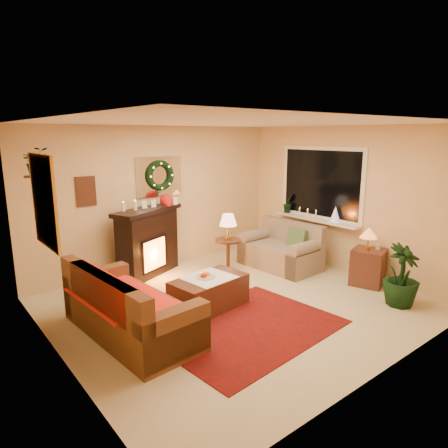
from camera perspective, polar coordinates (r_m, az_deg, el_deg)
floor at (r=6.00m, az=2.12°, el=-11.35°), size 5.00×5.00×0.00m
ceiling at (r=5.49m, az=2.35°, el=14.29°), size 5.00×5.00×0.00m
wall_back at (r=7.42m, az=-9.20°, el=3.65°), size 5.00×5.00×0.00m
wall_front at (r=4.22m, az=22.66°, el=-4.07°), size 5.00×5.00×0.00m
wall_left at (r=4.44m, az=-23.07°, el=-3.30°), size 4.50×4.50×0.00m
wall_right at (r=7.45m, az=16.98°, el=3.29°), size 4.50×4.50×0.00m
area_rug at (r=5.34m, az=3.18°, el=-14.50°), size 2.44×1.92×0.01m
sofa at (r=5.16m, az=-13.21°, el=-10.68°), size 1.03×2.07×0.87m
red_throw at (r=5.27m, az=-14.62°, el=-9.95°), size 0.87×1.41×0.02m
fireplace at (r=7.16m, az=-10.77°, el=-2.90°), size 1.29×0.84×1.13m
poinsettia at (r=7.15m, az=-8.22°, el=3.33°), size 0.23×0.23×0.23m
mantel_candle_a at (r=6.82m, az=-14.19°, el=2.28°), size 0.06×0.06×0.17m
mantel_candle_b at (r=6.87m, az=-12.58°, el=2.44°), size 0.06×0.06×0.19m
mantel_mirror at (r=7.36m, az=-9.23°, el=6.71°), size 0.92×0.02×0.72m
wreath at (r=7.32m, az=-9.08°, el=6.84°), size 0.55×0.11×0.55m
wall_art at (r=6.82m, az=-19.12°, el=4.44°), size 0.32×0.03×0.48m
gold_mirror at (r=4.64m, az=-24.33°, el=2.94°), size 0.03×0.84×1.00m
hanging_plant at (r=5.37m, az=-25.14°, el=6.42°), size 0.33×0.28×0.36m
loveseat at (r=7.52m, az=7.99°, el=-3.07°), size 0.91×1.49×0.84m
window_frame at (r=7.73m, az=13.68°, el=5.67°), size 0.03×1.86×1.36m
window_glass at (r=7.72m, az=13.61°, el=5.67°), size 0.02×1.70×1.22m
window_sill at (r=7.76m, az=12.94°, el=0.64°), size 0.22×1.86×0.04m
mini_tree at (r=7.49m, az=15.62°, el=1.40°), size 0.19×0.19×0.28m
sill_plant at (r=8.20m, az=9.14°, el=2.97°), size 0.27×0.22×0.50m
side_table_round at (r=7.23m, az=0.58°, el=-4.36°), size 0.54×0.54×0.60m
lamp_cream at (r=7.09m, az=0.59°, el=-0.07°), size 0.31×0.31×0.48m
end_table_square at (r=7.06m, az=19.86°, el=-6.05°), size 0.62×0.62×0.60m
lamp_tiffany at (r=6.91m, az=19.88°, el=-2.33°), size 0.28×0.28×0.41m
coffee_table at (r=5.80m, az=-2.17°, el=-9.98°), size 1.15×0.73×0.46m
fruit_bowl at (r=5.71m, az=-2.62°, el=-7.77°), size 0.28×0.28×0.07m
floor_palm at (r=6.35m, az=24.05°, el=-6.79°), size 1.59×1.59×2.72m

